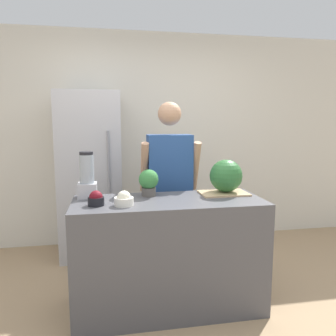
% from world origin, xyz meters
% --- Properties ---
extents(ground_plane, '(14.00, 14.00, 0.00)m').
position_xyz_m(ground_plane, '(0.00, 0.00, 0.00)').
color(ground_plane, tan).
extents(wall_back, '(8.00, 0.06, 2.60)m').
position_xyz_m(wall_back, '(0.00, 1.94, 1.30)').
color(wall_back, silver).
rests_on(wall_back, ground_plane).
extents(counter_island, '(1.50, 0.61, 0.91)m').
position_xyz_m(counter_island, '(0.00, 0.30, 0.45)').
color(counter_island, '#4C4C51').
rests_on(counter_island, ground_plane).
extents(refrigerator, '(0.68, 0.66, 1.84)m').
position_xyz_m(refrigerator, '(-0.67, 1.57, 0.92)').
color(refrigerator, '#B7B7BC').
rests_on(refrigerator, ground_plane).
extents(person, '(0.56, 0.27, 1.71)m').
position_xyz_m(person, '(0.11, 0.87, 0.88)').
color(person, '#333338').
rests_on(person, ground_plane).
extents(cutting_board, '(0.40, 0.26, 0.01)m').
position_xyz_m(cutting_board, '(0.50, 0.42, 0.92)').
color(cutting_board, tan).
rests_on(cutting_board, counter_island).
extents(watermelon, '(0.28, 0.28, 0.28)m').
position_xyz_m(watermelon, '(0.52, 0.44, 1.06)').
color(watermelon, '#2D6B33').
rests_on(watermelon, cutting_board).
extents(bowl_cherries, '(0.12, 0.12, 0.11)m').
position_xyz_m(bowl_cherries, '(-0.56, 0.22, 0.96)').
color(bowl_cherries, black).
rests_on(bowl_cherries, counter_island).
extents(bowl_cream, '(0.14, 0.14, 0.11)m').
position_xyz_m(bowl_cream, '(-0.36, 0.18, 0.95)').
color(bowl_cream, white).
rests_on(bowl_cream, counter_island).
extents(blender, '(0.15, 0.15, 0.37)m').
position_xyz_m(blender, '(-0.64, 0.50, 1.07)').
color(blender, '#B7B7BC').
rests_on(blender, counter_island).
extents(potted_plant, '(0.16, 0.16, 0.22)m').
position_xyz_m(potted_plant, '(-0.14, 0.46, 1.03)').
color(potted_plant, '#514C47').
rests_on(potted_plant, counter_island).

